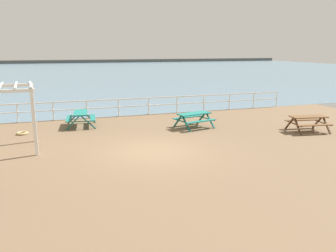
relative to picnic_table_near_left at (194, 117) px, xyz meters
name	(u,v)px	position (x,y,z in m)	size (l,w,h in m)	color
ground_plane	(153,153)	(-3.24, -3.42, -0.68)	(30.00, 24.00, 0.20)	brown
sea_band	(74,72)	(-3.24, 49.33, -0.58)	(142.00, 90.00, 0.01)	slate
distant_shoreline	(66,63)	(-3.24, 92.33, -0.58)	(142.00, 6.00, 1.80)	#4C4C47
seaward_railing	(118,104)	(-3.24, 4.33, 0.17)	(23.07, 0.07, 1.08)	white
picnic_table_near_left	(194,117)	(0.00, 0.00, 0.00)	(2.10, 1.88, 0.80)	#1E7A70
picnic_table_mid_centre	(81,116)	(-5.67, 2.21, 0.00)	(1.70, 1.94, 0.80)	#1E7A70
picnic_table_far_right	(308,120)	(5.14, -2.60, 0.00)	(2.01, 1.78, 0.80)	brown
lattice_pergola	(2,103)	(-8.90, -1.47, 1.41)	(2.60, 2.71, 2.70)	white
rope_coil	(22,133)	(-8.55, 1.30, -0.53)	(0.55, 0.55, 0.11)	tan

